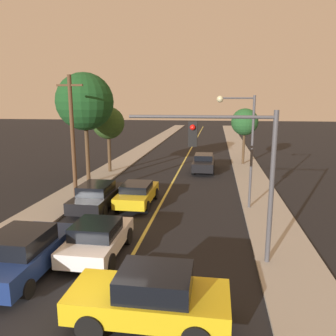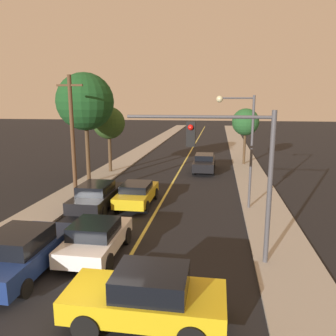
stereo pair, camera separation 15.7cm
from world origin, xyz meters
TOP-DOWN VIEW (x-y plane):
  - ground_plane at (0.00, 0.00)m, footprint 200.00×200.00m
  - road_surface at (0.00, 36.00)m, footprint 9.58×80.00m
  - sidewalk_left at (-6.04, 36.00)m, footprint 2.50×80.00m
  - sidewalk_right at (6.04, 36.00)m, footprint 2.50×80.00m
  - car_near_lane_front at (-1.34, 3.95)m, footprint 1.98×3.96m
  - car_near_lane_second at (-1.34, 10.56)m, footprint 1.92×4.34m
  - car_outer_lane_front at (-3.45, 2.27)m, footprint 2.11×4.64m
  - car_outer_lane_second at (-3.45, 9.63)m, footprint 1.97×4.78m
  - car_far_oncoming at (2.16, 20.78)m, footprint 1.88×4.96m
  - car_crossing_right at (1.52, 0.24)m, footprint 4.35×1.96m
  - traffic_signal_mast at (3.89, 4.20)m, footprint 5.29×0.42m
  - streetlamp_right at (4.60, 10.73)m, footprint 2.07×0.36m
  - utility_pole_left at (-5.39, 11.05)m, footprint 1.60×0.24m
  - tree_left_near at (-5.82, 19.04)m, footprint 2.71×2.71m
  - tree_left_far at (-6.11, 14.95)m, footprint 4.06×4.06m
  - tree_right_near at (5.82, 24.30)m, footprint 2.54×2.54m

SIDE VIEW (x-z plane):
  - ground_plane at x=0.00m, z-range 0.00..0.00m
  - road_surface at x=0.00m, z-range 0.00..0.01m
  - sidewalk_left at x=-6.04m, z-range 0.00..0.12m
  - sidewalk_right at x=6.04m, z-range 0.00..0.12m
  - car_near_lane_second at x=-1.34m, z-range 0.05..1.39m
  - car_near_lane_front at x=-1.34m, z-range 0.03..1.47m
  - car_outer_lane_second at x=-3.45m, z-range 0.02..1.50m
  - car_far_oncoming at x=2.16m, z-range 0.04..1.54m
  - car_outer_lane_front at x=-3.45m, z-range 0.00..1.62m
  - car_crossing_right at x=1.52m, z-range 0.02..1.64m
  - traffic_signal_mast at x=3.89m, z-range 1.18..6.80m
  - utility_pole_left at x=-5.39m, z-range 0.28..7.72m
  - tree_right_near at x=5.82m, z-range 1.47..6.75m
  - streetlamp_right at x=4.60m, z-range 1.10..7.34m
  - tree_left_near at x=-5.82m, z-range 1.49..6.99m
  - tree_left_far at x=-6.11m, z-range 2.03..9.96m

